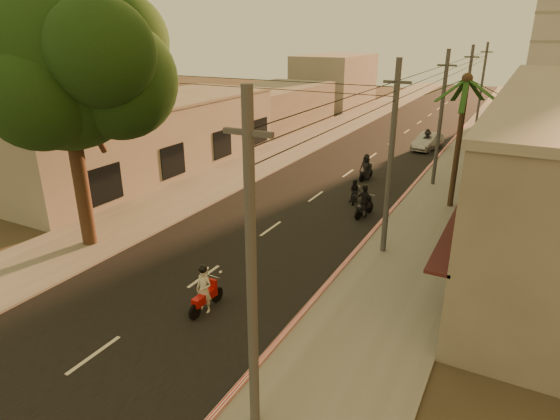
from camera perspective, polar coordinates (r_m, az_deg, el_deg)
The scene contains 17 objects.
ground at distance 19.53m, azimuth -12.83°, elevation -10.44°, with size 160.00×160.00×0.00m, color #383023.
road at distance 35.70m, azimuth 8.30°, elevation 4.44°, with size 10.00×140.00×0.02m, color black.
sidewalk_right at distance 34.04m, azimuth 20.23°, elevation 2.62°, with size 5.00×140.00×0.12m, color slate.
sidewalk_left at distance 38.74m, azimuth -2.21°, elevation 6.03°, with size 5.00×140.00×0.12m, color slate.
curb_stripe at distance 29.73m, azimuth 14.19°, elevation 0.81°, with size 0.20×60.00×0.20m, color red.
left_building at distance 37.31m, azimuth -15.78°, elevation 8.70°, with size 8.20×24.20×5.20m.
broadleaf_tree at distance 23.15m, azimuth -24.05°, elevation 15.44°, with size 9.60×8.70×12.10m.
palm_tree at distance 28.67m, azimuth 21.75°, elevation 13.79°, with size 5.00×5.00×8.20m.
utility_poles at distance 32.92m, azimuth 19.37°, elevation 13.75°, with size 1.20×48.26×9.00m.
filler_left_near at distance 53.40m, azimuth -0.70°, elevation 12.51°, with size 8.00×14.00×4.40m, color gray.
filler_left_far at distance 69.46m, azimuth 6.71°, elevation 15.40°, with size 8.00×14.00×7.00m, color gray.
scooter_red at distance 18.09m, azimuth -9.17°, elevation -9.73°, with size 0.75×1.99×1.96m.
scooter_mid_a at distance 29.36m, azimuth 9.11°, elevation 2.21°, with size 0.93×1.58×1.56m.
scooter_mid_b at distance 27.14m, azimuth 10.21°, elevation 0.96°, with size 1.25×1.98×1.97m.
scooter_far_a at distance 34.06m, azimuth 10.44°, elevation 5.03°, with size 1.05×1.96×1.94m.
scooter_far_b at distance 43.92m, azimuth 17.46°, elevation 8.03°, with size 1.57×1.98×2.00m.
parked_car at distance 44.65m, azimuth 17.55°, elevation 7.96°, with size 2.18×4.58×1.45m, color gray.
Camera 1 is at (11.40, -12.32, 9.99)m, focal length 30.00 mm.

